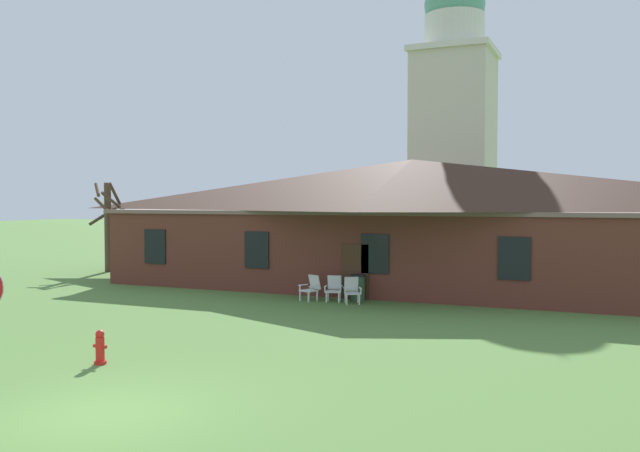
{
  "coord_description": "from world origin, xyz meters",
  "views": [
    {
      "loc": [
        8.14,
        -9.04,
        3.73
      ],
      "look_at": [
        0.28,
        8.87,
        3.01
      ],
      "focal_mm": 37.39,
      "sensor_mm": 36.0,
      "label": 1
    }
  ],
  "objects_px": {
    "lawn_chair_near_door": "(334,288)",
    "lawn_chair_left_end": "(352,290)",
    "lawn_chair_by_porch": "(311,287)",
    "fire_hydrant": "(100,348)",
    "trash_bin": "(358,287)"
  },
  "relations": [
    {
      "from": "lawn_chair_near_door",
      "to": "lawn_chair_left_end",
      "type": "bearing_deg",
      "value": -13.32
    },
    {
      "from": "lawn_chair_by_porch",
      "to": "fire_hydrant",
      "type": "xyz_separation_m",
      "value": [
        -0.36,
        -10.89,
        -0.12
      ]
    },
    {
      "from": "lawn_chair_left_end",
      "to": "trash_bin",
      "type": "distance_m",
      "value": 0.76
    },
    {
      "from": "lawn_chair_by_porch",
      "to": "lawn_chair_left_end",
      "type": "distance_m",
      "value": 1.66
    },
    {
      "from": "lawn_chair_by_porch",
      "to": "lawn_chair_near_door",
      "type": "relative_size",
      "value": 1.0
    },
    {
      "from": "fire_hydrant",
      "to": "trash_bin",
      "type": "height_order",
      "value": "trash_bin"
    },
    {
      "from": "lawn_chair_near_door",
      "to": "lawn_chair_by_porch",
      "type": "bearing_deg",
      "value": -169.35
    },
    {
      "from": "lawn_chair_by_porch",
      "to": "lawn_chair_near_door",
      "type": "bearing_deg",
      "value": 10.65
    },
    {
      "from": "lawn_chair_near_door",
      "to": "fire_hydrant",
      "type": "xyz_separation_m",
      "value": [
        -1.23,
        -11.06,
        -0.12
      ]
    },
    {
      "from": "lawn_chair_near_door",
      "to": "trash_bin",
      "type": "distance_m",
      "value": 0.94
    },
    {
      "from": "lawn_chair_by_porch",
      "to": "fire_hydrant",
      "type": "relative_size",
      "value": 1.21
    },
    {
      "from": "fire_hydrant",
      "to": "lawn_chair_by_porch",
      "type": "bearing_deg",
      "value": 88.1
    },
    {
      "from": "lawn_chair_near_door",
      "to": "trash_bin",
      "type": "bearing_deg",
      "value": 37.52
    },
    {
      "from": "lawn_chair_by_porch",
      "to": "fire_hydrant",
      "type": "distance_m",
      "value": 10.9
    },
    {
      "from": "lawn_chair_by_porch",
      "to": "fire_hydrant",
      "type": "height_order",
      "value": "lawn_chair_by_porch"
    }
  ]
}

